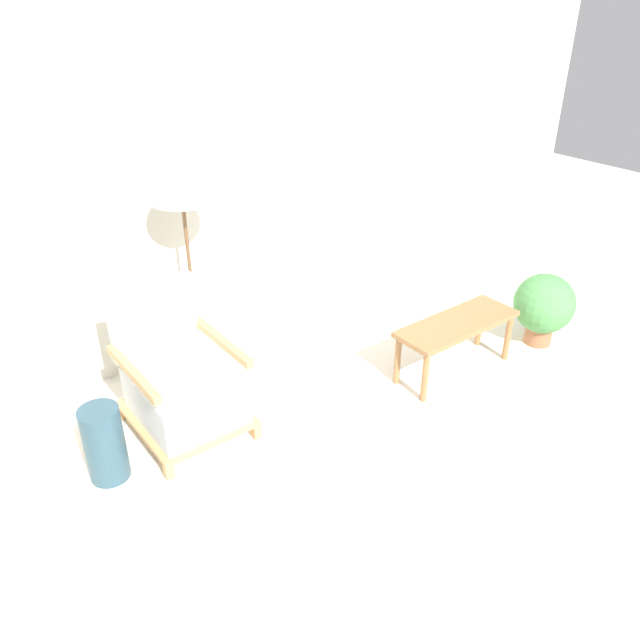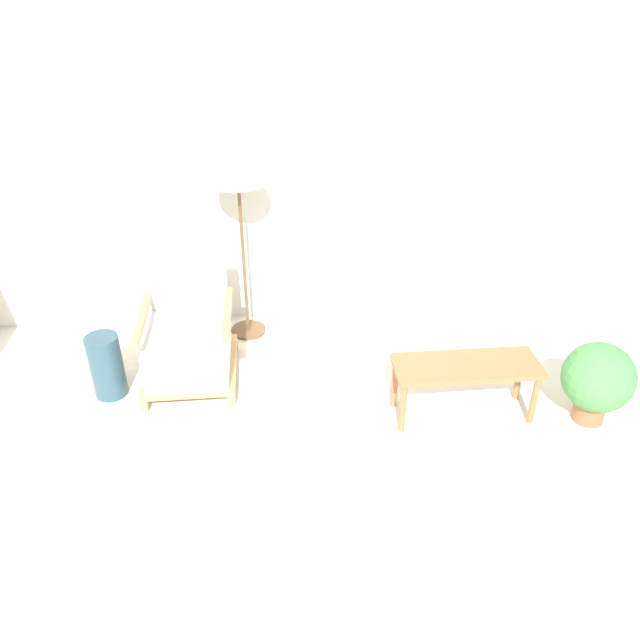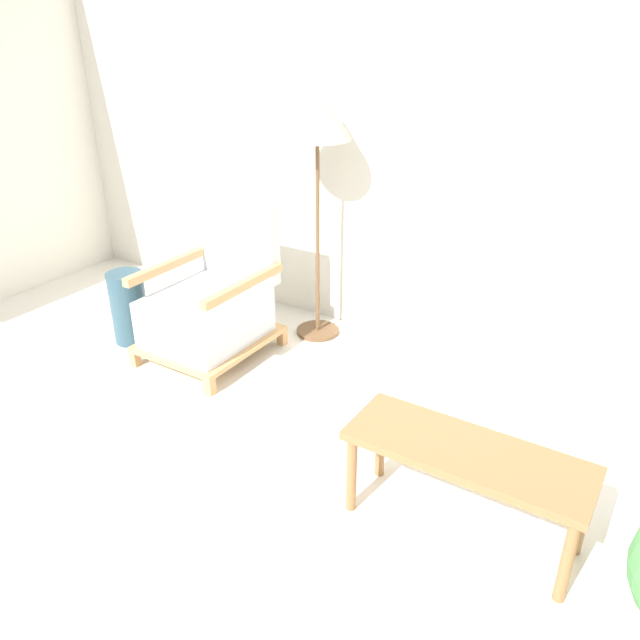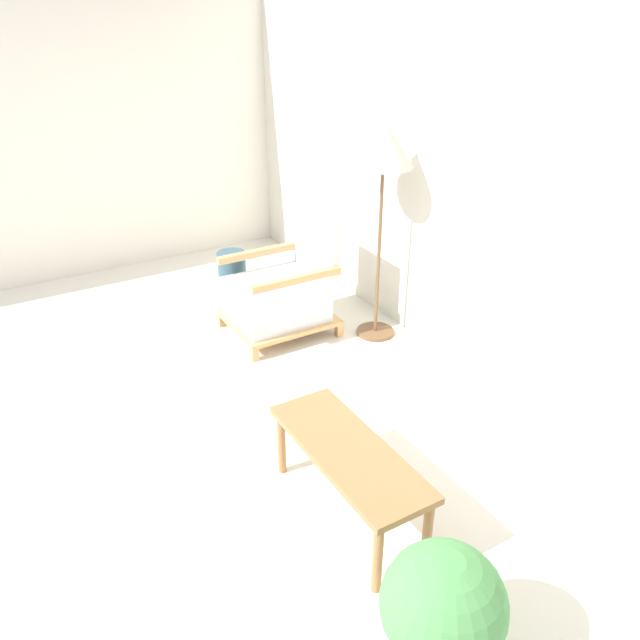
% 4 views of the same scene
% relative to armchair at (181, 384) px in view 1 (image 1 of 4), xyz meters
% --- Properties ---
extents(ground_plane, '(14.00, 14.00, 0.00)m').
position_rel_armchair_xyz_m(ground_plane, '(0.83, -1.54, -0.31)').
color(ground_plane, silver).
extents(wall_back, '(8.00, 0.06, 2.70)m').
position_rel_armchair_xyz_m(wall_back, '(0.83, 0.84, 1.04)').
color(wall_back, silver).
rests_on(wall_back, ground_plane).
extents(armchair, '(0.63, 0.74, 0.88)m').
position_rel_armchair_xyz_m(armchair, '(0.00, 0.00, 0.00)').
color(armchair, tan).
rests_on(armchair, ground_plane).
extents(floor_lamp, '(0.39, 0.39, 1.54)m').
position_rel_armchair_xyz_m(floor_lamp, '(0.40, 0.56, 1.01)').
color(floor_lamp, brown).
rests_on(floor_lamp, ground_plane).
extents(coffee_table, '(0.94, 0.34, 0.40)m').
position_rel_armchair_xyz_m(coffee_table, '(1.81, -0.60, 0.03)').
color(coffee_table, olive).
rests_on(coffee_table, ground_plane).
extents(vase, '(0.22, 0.22, 0.46)m').
position_rel_armchair_xyz_m(vase, '(-0.55, -0.16, -0.08)').
color(vase, '#2D4C5B').
rests_on(vase, ground_plane).
extents(potted_plant, '(0.45, 0.45, 0.57)m').
position_rel_armchair_xyz_m(potted_plant, '(2.63, -0.73, 0.01)').
color(potted_plant, '#935B3D').
rests_on(potted_plant, ground_plane).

